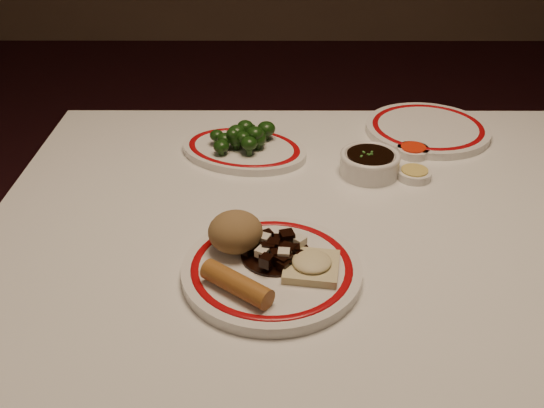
{
  "coord_description": "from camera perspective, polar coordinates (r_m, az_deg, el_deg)",
  "views": [
    {
      "loc": [
        -0.12,
        -0.87,
        1.31
      ],
      "look_at": [
        -0.12,
        -0.05,
        0.8
      ],
      "focal_mm": 40.0,
      "sensor_mm": 36.0,
      "label": 1
    }
  ],
  "objects": [
    {
      "name": "rice_mound",
      "position": [
        0.91,
        -3.46,
        -2.63
      ],
      "size": [
        0.08,
        0.08,
        0.06
      ],
      "primitive_type": "ellipsoid",
      "color": "olive",
      "rests_on": "main_plate"
    },
    {
      "name": "spring_roll",
      "position": [
        0.83,
        -3.34,
        -7.51
      ],
      "size": [
        0.11,
        0.09,
        0.03
      ],
      "primitive_type": "cylinder",
      "rotation": [
        1.57,
        0.0,
        0.9
      ],
      "color": "#A56728",
      "rests_on": "main_plate"
    },
    {
      "name": "far_plate",
      "position": [
        1.36,
        14.42,
        6.87
      ],
      "size": [
        0.35,
        0.35,
        0.02
      ],
      "color": "white",
      "rests_on": "dining_table"
    },
    {
      "name": "soy_bowl",
      "position": [
        1.16,
        9.16,
        3.72
      ],
      "size": [
        0.11,
        0.11,
        0.04
      ],
      "color": "white",
      "rests_on": "dining_table"
    },
    {
      "name": "sweet_sour_dish",
      "position": [
        1.25,
        13.13,
        4.88
      ],
      "size": [
        0.06,
        0.06,
        0.02
      ],
      "color": "white",
      "rests_on": "dining_table"
    },
    {
      "name": "dining_table",
      "position": [
        1.09,
        6.38,
        -5.1
      ],
      "size": [
        1.2,
        0.9,
        0.75
      ],
      "color": "white",
      "rests_on": "ground"
    },
    {
      "name": "broccoli_plate",
      "position": [
        1.23,
        -2.66,
        5.16
      ],
      "size": [
        0.31,
        0.29,
        0.02
      ],
      "color": "white",
      "rests_on": "dining_table"
    },
    {
      "name": "main_plate",
      "position": [
        0.89,
        -0.02,
        -6.24
      ],
      "size": [
        0.28,
        0.28,
        0.02
      ],
      "color": "white",
      "rests_on": "dining_table"
    },
    {
      "name": "fried_wonton",
      "position": [
        0.87,
        3.74,
        -5.71
      ],
      "size": [
        0.09,
        0.09,
        0.02
      ],
      "color": "beige",
      "rests_on": "main_plate"
    },
    {
      "name": "mustard_dish",
      "position": [
        1.17,
        13.23,
        2.76
      ],
      "size": [
        0.06,
        0.06,
        0.02
      ],
      "color": "white",
      "rests_on": "dining_table"
    },
    {
      "name": "stirfry_heap",
      "position": [
        0.9,
        0.25,
        -4.42
      ],
      "size": [
        0.11,
        0.11,
        0.03
      ],
      "color": "black",
      "rests_on": "main_plate"
    },
    {
      "name": "broccoli_pile",
      "position": [
        1.22,
        -2.66,
        6.5
      ],
      "size": [
        0.13,
        0.11,
        0.05
      ],
      "color": "#23471C",
      "rests_on": "broccoli_plate"
    }
  ]
}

